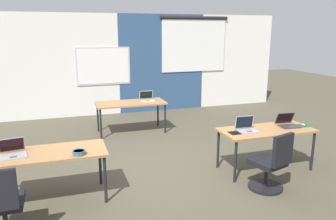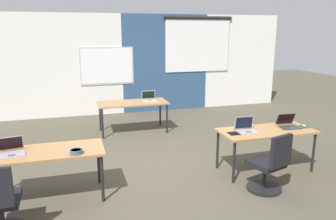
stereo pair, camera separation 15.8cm
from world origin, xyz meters
The scene contains 15 objects.
ground_plane centered at (0.00, 0.00, 0.00)m, with size 24.00×24.00×0.00m.
back_wall_assembly centered at (0.05, 4.20, 1.41)m, with size 10.00×0.27×2.80m.
desk_near_left centered at (-1.75, -0.60, 0.66)m, with size 1.60×0.70×0.72m.
desk_near_right centered at (1.75, -0.60, 0.66)m, with size 1.60×0.70×0.72m.
desk_far_center centered at (0.00, 2.20, 0.66)m, with size 1.60×0.70×0.72m.
laptop_near_right_inner centered at (1.38, -0.57, 0.77)m, with size 0.34×0.28×0.24m.
mousepad_near_right_inner centered at (1.15, -0.63, 0.72)m, with size 0.22×0.19×0.00m.
mouse_near_right_inner centered at (1.15, -0.63, 0.74)m, with size 0.08×0.11×0.03m.
chair_near_right_inner centered at (1.38, -1.29, 0.38)m, with size 0.55×0.60×0.92m.
laptop_near_left_end centered at (-2.17, -0.59, 0.77)m, with size 0.38×0.36×0.22m.
laptop_far_right centered at (0.41, 2.28, 0.77)m, with size 0.34×0.33×0.22m.
laptop_near_right_end centered at (2.21, -0.56, 0.77)m, with size 0.36×0.35×0.22m.
mousepad_near_right_end centered at (2.47, -0.62, 0.72)m, with size 0.22×0.19×0.00m.
mouse_near_right_end centered at (2.47, -0.62, 0.74)m, with size 0.06×0.10×0.03m.
snack_bowl centered at (-1.33, -0.83, 0.76)m, with size 0.18×0.18×0.06m.
Camera 2 is at (-1.32, -5.17, 2.34)m, focal length 35.05 mm.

